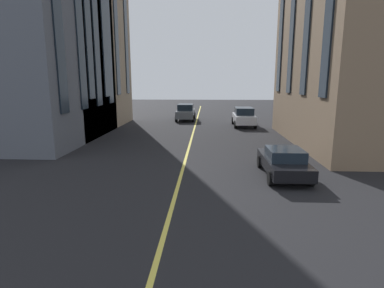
% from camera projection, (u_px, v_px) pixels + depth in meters
% --- Properties ---
extents(lane_centre_line, '(80.00, 0.16, 0.01)m').
position_uv_depth(lane_centre_line, '(185.00, 160.00, 17.91)').
color(lane_centre_line, '#D8C64C').
rests_on(lane_centre_line, ground_plane).
extents(car_grey_oncoming, '(4.70, 2.14, 1.88)m').
position_uv_depth(car_grey_oncoming, '(186.00, 112.00, 36.10)').
color(car_grey_oncoming, slate).
rests_on(car_grey_oncoming, ground_plane).
extents(car_white_parked_a, '(4.70, 2.14, 1.88)m').
position_uv_depth(car_white_parked_a, '(244.00, 117.00, 31.38)').
color(car_white_parked_a, silver).
rests_on(car_white_parked_a, ground_plane).
extents(car_black_parked_b, '(4.40, 1.95, 1.37)m').
position_uv_depth(car_black_parked_b, '(284.00, 162.00, 14.85)').
color(car_black_parked_b, black).
rests_on(car_black_parked_b, ground_plane).
extents(building_left_near, '(14.50, 10.11, 22.62)m').
position_uv_depth(building_left_near, '(53.00, 2.00, 27.54)').
color(building_left_near, gray).
rests_on(building_left_near, ground_plane).
extents(building_left_far, '(12.58, 8.84, 18.14)m').
position_uv_depth(building_left_far, '(28.00, 16.00, 22.63)').
color(building_left_far, '#565B66').
rests_on(building_left_far, ground_plane).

